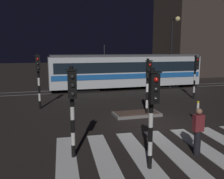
{
  "coord_description": "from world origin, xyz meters",
  "views": [
    {
      "loc": [
        -5.18,
        -10.94,
        3.76
      ],
      "look_at": [
        -1.25,
        2.76,
        1.4
      ],
      "focal_mm": 39.32,
      "sensor_mm": 36.0,
      "label": 1
    }
  ],
  "objects_px": {
    "traffic_light_corner_far_left": "(38,73)",
    "street_lamp_trackside_right": "(173,44)",
    "traffic_light_corner_near_left": "(72,99)",
    "traffic_light_kerb_mid_left": "(153,104)",
    "traffic_light_corner_far_right": "(196,70)",
    "tram": "(126,71)",
    "traffic_light_median_centre": "(148,79)",
    "bollard_island_edge": "(198,111)",
    "pedestrian_waiting_at_kerb": "(198,131)"
  },
  "relations": [
    {
      "from": "bollard_island_edge",
      "to": "tram",
      "type": "bearing_deg",
      "value": 90.08
    },
    {
      "from": "traffic_light_median_centre",
      "to": "street_lamp_trackside_right",
      "type": "xyz_separation_m",
      "value": [
        6.17,
        8.24,
        2.1
      ]
    },
    {
      "from": "traffic_light_corner_far_right",
      "to": "street_lamp_trackside_right",
      "type": "distance_m",
      "value": 5.18
    },
    {
      "from": "traffic_light_corner_far_left",
      "to": "pedestrian_waiting_at_kerb",
      "type": "bearing_deg",
      "value": -57.76
    },
    {
      "from": "traffic_light_kerb_mid_left",
      "to": "pedestrian_waiting_at_kerb",
      "type": "relative_size",
      "value": 1.87
    },
    {
      "from": "traffic_light_corner_far_right",
      "to": "tram",
      "type": "distance_m",
      "value": 6.88
    },
    {
      "from": "traffic_light_corner_near_left",
      "to": "pedestrian_waiting_at_kerb",
      "type": "height_order",
      "value": "traffic_light_corner_near_left"
    },
    {
      "from": "traffic_light_corner_far_left",
      "to": "traffic_light_median_centre",
      "type": "relative_size",
      "value": 1.07
    },
    {
      "from": "traffic_light_median_centre",
      "to": "tram",
      "type": "xyz_separation_m",
      "value": [
        2.07,
        9.5,
        -0.4
      ]
    },
    {
      "from": "traffic_light_corner_far_left",
      "to": "street_lamp_trackside_right",
      "type": "height_order",
      "value": "street_lamp_trackside_right"
    },
    {
      "from": "traffic_light_kerb_mid_left",
      "to": "street_lamp_trackside_right",
      "type": "relative_size",
      "value": 0.49
    },
    {
      "from": "traffic_light_kerb_mid_left",
      "to": "traffic_light_median_centre",
      "type": "xyz_separation_m",
      "value": [
        2.45,
        5.75,
        0.03
      ]
    },
    {
      "from": "traffic_light_corner_far_left",
      "to": "street_lamp_trackside_right",
      "type": "bearing_deg",
      "value": 21.64
    },
    {
      "from": "tram",
      "to": "pedestrian_waiting_at_kerb",
      "type": "xyz_separation_m",
      "value": [
        -2.44,
        -14.66,
        -0.87
      ]
    },
    {
      "from": "traffic_light_corner_far_left",
      "to": "pedestrian_waiting_at_kerb",
      "type": "distance_m",
      "value": 10.31
    },
    {
      "from": "traffic_light_median_centre",
      "to": "traffic_light_corner_near_left",
      "type": "bearing_deg",
      "value": -137.71
    },
    {
      "from": "traffic_light_corner_far_right",
      "to": "street_lamp_trackside_right",
      "type": "bearing_deg",
      "value": 81.55
    },
    {
      "from": "traffic_light_median_centre",
      "to": "tram",
      "type": "relative_size",
      "value": 0.22
    },
    {
      "from": "street_lamp_trackside_right",
      "to": "traffic_light_kerb_mid_left",
      "type": "bearing_deg",
      "value": -121.63
    },
    {
      "from": "traffic_light_corner_near_left",
      "to": "street_lamp_trackside_right",
      "type": "distance_m",
      "value": 16.68
    },
    {
      "from": "traffic_light_corner_far_left",
      "to": "traffic_light_corner_far_right",
      "type": "height_order",
      "value": "traffic_light_corner_far_left"
    },
    {
      "from": "street_lamp_trackside_right",
      "to": "pedestrian_waiting_at_kerb",
      "type": "distance_m",
      "value": 15.28
    },
    {
      "from": "traffic_light_kerb_mid_left",
      "to": "traffic_light_median_centre",
      "type": "relative_size",
      "value": 0.99
    },
    {
      "from": "traffic_light_kerb_mid_left",
      "to": "traffic_light_corner_far_right",
      "type": "xyz_separation_m",
      "value": [
        7.92,
        9.3,
        0.06
      ]
    },
    {
      "from": "street_lamp_trackside_right",
      "to": "bollard_island_edge",
      "type": "height_order",
      "value": "street_lamp_trackside_right"
    },
    {
      "from": "traffic_light_kerb_mid_left",
      "to": "pedestrian_waiting_at_kerb",
      "type": "bearing_deg",
      "value": 16.07
    },
    {
      "from": "traffic_light_kerb_mid_left",
      "to": "tram",
      "type": "height_order",
      "value": "tram"
    },
    {
      "from": "tram",
      "to": "pedestrian_waiting_at_kerb",
      "type": "bearing_deg",
      "value": -99.47
    },
    {
      "from": "traffic_light_median_centre",
      "to": "traffic_light_corner_far_right",
      "type": "bearing_deg",
      "value": 32.94
    },
    {
      "from": "pedestrian_waiting_at_kerb",
      "to": "traffic_light_median_centre",
      "type": "bearing_deg",
      "value": 85.85
    },
    {
      "from": "traffic_light_corner_far_left",
      "to": "pedestrian_waiting_at_kerb",
      "type": "height_order",
      "value": "traffic_light_corner_far_left"
    },
    {
      "from": "street_lamp_trackside_right",
      "to": "pedestrian_waiting_at_kerb",
      "type": "bearing_deg",
      "value": -116.03
    },
    {
      "from": "traffic_light_corner_far_left",
      "to": "bollard_island_edge",
      "type": "height_order",
      "value": "traffic_light_corner_far_left"
    },
    {
      "from": "traffic_light_kerb_mid_left",
      "to": "traffic_light_corner_near_left",
      "type": "bearing_deg",
      "value": 145.93
    },
    {
      "from": "traffic_light_kerb_mid_left",
      "to": "traffic_light_corner_far_left",
      "type": "xyz_separation_m",
      "value": [
        -3.37,
        9.24,
        0.18
      ]
    },
    {
      "from": "traffic_light_median_centre",
      "to": "street_lamp_trackside_right",
      "type": "height_order",
      "value": "street_lamp_trackside_right"
    },
    {
      "from": "traffic_light_corner_near_left",
      "to": "traffic_light_kerb_mid_left",
      "type": "relative_size",
      "value": 1.0
    },
    {
      "from": "traffic_light_median_centre",
      "to": "bollard_island_edge",
      "type": "relative_size",
      "value": 2.92
    },
    {
      "from": "traffic_light_corner_far_left",
      "to": "street_lamp_trackside_right",
      "type": "relative_size",
      "value": 0.53
    },
    {
      "from": "traffic_light_corner_near_left",
      "to": "pedestrian_waiting_at_kerb",
      "type": "xyz_separation_m",
      "value": [
        4.3,
        -0.9,
        -1.23
      ]
    },
    {
      "from": "street_lamp_trackside_right",
      "to": "bollard_island_edge",
      "type": "distance_m",
      "value": 11.33
    },
    {
      "from": "traffic_light_corner_far_left",
      "to": "bollard_island_edge",
      "type": "xyz_separation_m",
      "value": [
        7.91,
        -5.15,
        -1.73
      ]
    },
    {
      "from": "tram",
      "to": "traffic_light_corner_near_left",
      "type": "bearing_deg",
      "value": -116.11
    },
    {
      "from": "traffic_light_corner_far_left",
      "to": "street_lamp_trackside_right",
      "type": "xyz_separation_m",
      "value": [
        11.99,
        4.76,
        1.95
      ]
    },
    {
      "from": "traffic_light_kerb_mid_left",
      "to": "traffic_light_corner_far_left",
      "type": "bearing_deg",
      "value": 110.05
    },
    {
      "from": "tram",
      "to": "traffic_light_kerb_mid_left",
      "type": "bearing_deg",
      "value": -106.51
    },
    {
      "from": "traffic_light_corner_far_left",
      "to": "traffic_light_median_centre",
      "type": "height_order",
      "value": "traffic_light_corner_far_left"
    },
    {
      "from": "tram",
      "to": "pedestrian_waiting_at_kerb",
      "type": "relative_size",
      "value": 8.45
    },
    {
      "from": "traffic_light_median_centre",
      "to": "street_lamp_trackside_right",
      "type": "distance_m",
      "value": 10.51
    },
    {
      "from": "traffic_light_kerb_mid_left",
      "to": "street_lamp_trackside_right",
      "type": "distance_m",
      "value": 16.57
    }
  ]
}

